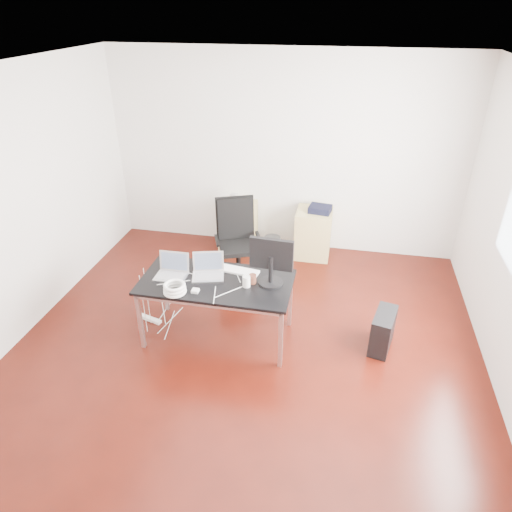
% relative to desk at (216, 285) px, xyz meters
% --- Properties ---
extents(room_shell, '(5.00, 5.00, 5.00)m').
position_rel_desk_xyz_m(room_shell, '(0.38, -0.15, 0.73)').
color(room_shell, black).
rests_on(room_shell, ground).
extents(desk, '(1.60, 0.80, 0.73)m').
position_rel_desk_xyz_m(desk, '(0.00, 0.00, 0.00)').
color(desk, black).
rests_on(desk, ground).
extents(office_chair, '(0.62, 0.64, 1.08)m').
position_rel_desk_xyz_m(office_chair, '(-0.09, 1.27, -0.07)').
color(office_chair, black).
rests_on(office_chair, ground).
extents(filing_cabinet_left, '(0.50, 0.50, 0.70)m').
position_rel_desk_xyz_m(filing_cabinet_left, '(-0.27, 2.08, -0.33)').
color(filing_cabinet_left, tan).
rests_on(filing_cabinet_left, ground).
extents(filing_cabinet_right, '(0.50, 0.50, 0.70)m').
position_rel_desk_xyz_m(filing_cabinet_right, '(0.85, 2.08, -0.33)').
color(filing_cabinet_right, tan).
rests_on(filing_cabinet_right, ground).
extents(pc_tower, '(0.30, 0.48, 0.44)m').
position_rel_desk_xyz_m(pc_tower, '(1.78, 0.17, -0.46)').
color(pc_tower, black).
rests_on(pc_tower, ground).
extents(wastebasket, '(0.31, 0.31, 0.28)m').
position_rel_desk_xyz_m(wastebasket, '(0.27, 1.97, -0.54)').
color(wastebasket, black).
rests_on(wastebasket, ground).
extents(power_strip, '(0.30, 0.14, 0.04)m').
position_rel_desk_xyz_m(power_strip, '(-0.87, 0.10, -0.66)').
color(power_strip, white).
rests_on(power_strip, ground).
extents(laptop_left, '(0.33, 0.25, 0.23)m').
position_rel_desk_xyz_m(laptop_left, '(-0.49, 0.02, 0.11)').
color(laptop_left, silver).
rests_on(laptop_left, desk).
extents(laptop_right, '(0.38, 0.33, 0.23)m').
position_rel_desk_xyz_m(laptop_right, '(-0.12, 0.10, 0.11)').
color(laptop_right, silver).
rests_on(laptop_right, desk).
extents(monitor, '(0.45, 0.26, 0.51)m').
position_rel_desk_xyz_m(monitor, '(0.57, 0.09, 0.34)').
color(monitor, black).
rests_on(monitor, desk).
extents(keyboard, '(0.46, 0.21, 0.02)m').
position_rel_desk_xyz_m(keyboard, '(0.19, 0.23, 0.06)').
color(keyboard, white).
rests_on(keyboard, desk).
extents(cup_white, '(0.08, 0.08, 0.12)m').
position_rel_desk_xyz_m(cup_white, '(0.33, -0.04, 0.11)').
color(cup_white, white).
rests_on(cup_white, desk).
extents(cup_brown, '(0.09, 0.09, 0.10)m').
position_rel_desk_xyz_m(cup_brown, '(0.38, 0.04, 0.10)').
color(cup_brown, '#5A2D1E').
rests_on(cup_brown, desk).
extents(cable_coil, '(0.24, 0.24, 0.11)m').
position_rel_desk_xyz_m(cable_coil, '(-0.35, -0.30, 0.11)').
color(cable_coil, white).
rests_on(cable_coil, desk).
extents(power_adapter, '(0.07, 0.07, 0.03)m').
position_rel_desk_xyz_m(power_adapter, '(-0.15, -0.24, 0.07)').
color(power_adapter, white).
rests_on(power_adapter, desk).
extents(speaker, '(0.11, 0.10, 0.18)m').
position_rel_desk_xyz_m(speaker, '(-0.31, 2.04, 0.11)').
color(speaker, '#9E9E9E').
rests_on(speaker, filing_cabinet_left).
extents(navy_garment, '(0.33, 0.28, 0.09)m').
position_rel_desk_xyz_m(navy_garment, '(0.92, 2.06, 0.07)').
color(navy_garment, black).
rests_on(navy_garment, filing_cabinet_right).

